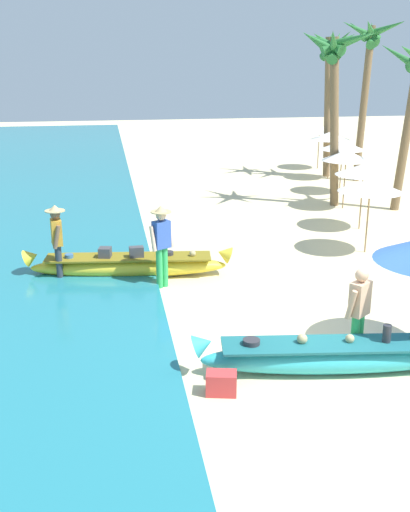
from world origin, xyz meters
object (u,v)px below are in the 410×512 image
person_tourist_customer (359,308)px  palm_tree_leaning_seaward (335,63)px  palm_tree_tall_inland (329,63)px  cooler_box (221,383)px  palm_tree_far_behind (370,51)px  person_vendor_assistant (57,237)px  boat_yellow_midground (129,265)px  boat_cyan_foreground (334,356)px  person_vendor_hatted (162,241)px

person_tourist_customer → palm_tree_leaning_seaward: (3.32, 10.58, 3.71)m
person_tourist_customer → palm_tree_tall_inland: palm_tree_tall_inland is taller
palm_tree_leaning_seaward → cooler_box: palm_tree_leaning_seaward is taller
palm_tree_tall_inland → palm_tree_far_behind: palm_tree_far_behind is taller
person_vendor_assistant → palm_tree_leaning_seaward: size_ratio=0.31×
palm_tree_leaning_seaward → cooler_box: (-5.76, -11.37, -4.43)m
boat_yellow_midground → palm_tree_tall_inland: palm_tree_tall_inland is taller
boat_yellow_midground → person_tourist_customer: 5.89m
palm_tree_leaning_seaward → boat_yellow_midground: bearing=-139.2°
boat_yellow_midground → person_vendor_assistant: 1.72m
person_vendor_assistant → palm_tree_tall_inland: 15.34m
person_tourist_customer → palm_tree_tall_inland: size_ratio=0.27×
boat_yellow_midground → palm_tree_tall_inland: (8.54, 10.99, 4.28)m
boat_cyan_foreground → person_vendor_assistant: bearing=132.5°
palm_tree_leaning_seaward → palm_tree_far_behind: bearing=54.5°
palm_tree_leaning_seaward → person_tourist_customer: bearing=-107.4°
person_vendor_assistant → palm_tree_leaning_seaward: palm_tree_leaning_seaward is taller
cooler_box → palm_tree_leaning_seaward: bearing=75.4°
person_vendor_hatted → palm_tree_far_behind: (9.07, 10.77, 3.92)m
boat_yellow_midground → palm_tree_leaning_seaward: bearing=40.8°
person_vendor_assistant → palm_tree_far_behind: 15.61m
person_vendor_assistant → palm_tree_tall_inland: bearing=47.4°
boat_yellow_midground → person_vendor_assistant: person_vendor_assistant is taller
palm_tree_leaning_seaward → palm_tree_far_behind: (2.87, 4.03, 0.38)m
boat_cyan_foreground → person_vendor_assistant: (-4.60, 5.03, 0.73)m
person_vendor_assistant → cooler_box: size_ratio=3.80×
boat_yellow_midground → cooler_box: boat_yellow_midground is taller
boat_yellow_midground → person_vendor_hatted: 1.32m
person_vendor_hatted → person_vendor_assistant: 2.39m
palm_tree_leaning_seaward → cooler_box: 13.49m
boat_yellow_midground → boat_cyan_foreground: bearing=-58.8°
boat_yellow_midground → person_vendor_hatted: (0.69, -0.80, 0.79)m
palm_tree_leaning_seaward → palm_tree_far_behind: 4.96m
palm_tree_leaning_seaward → palm_tree_tall_inland: bearing=71.9°
person_vendor_hatted → boat_cyan_foreground: bearing=-61.0°
palm_tree_tall_inland → cooler_box: (-7.41, -16.40, -4.37)m
person_tourist_customer → person_vendor_assistant: 6.91m
boat_cyan_foreground → palm_tree_far_behind: size_ratio=0.74×
person_tourist_customer → cooler_box: (-2.45, -0.79, -0.72)m
palm_tree_leaning_seaward → cooler_box: size_ratio=12.42×
person_vendor_hatted → cooler_box: 4.73m
palm_tree_tall_inland → palm_tree_far_behind: (1.22, -1.01, 0.43)m
boat_yellow_midground → cooler_box: size_ratio=10.42×
boat_yellow_midground → palm_tree_far_behind: (9.77, 9.97, 4.71)m
palm_tree_tall_inland → palm_tree_leaning_seaward: palm_tree_tall_inland is taller
boat_cyan_foreground → boat_yellow_midground: size_ratio=0.96×
palm_tree_tall_inland → palm_tree_far_behind: 1.65m
person_vendor_hatted → cooler_box: size_ratio=3.98×
boat_cyan_foreground → person_vendor_hatted: size_ratio=2.52×
palm_tree_tall_inland → cooler_box: size_ratio=12.78×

